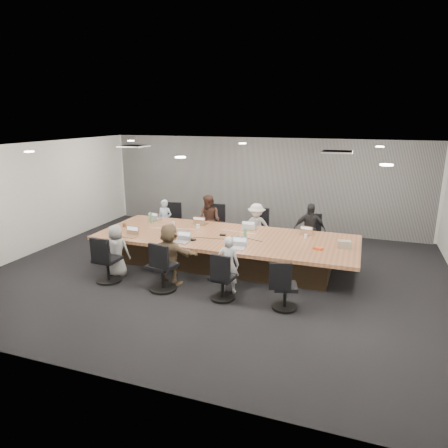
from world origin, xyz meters
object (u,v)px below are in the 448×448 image
(bottle_clear, at_px, (173,226))
(canvas_bag, at_px, (344,244))
(person_3, at_px, (309,230))
(person_5, at_px, (170,254))
(chair_6, at_px, (223,281))
(chair_0, at_px, (171,224))
(chair_5, at_px, (162,270))
(chair_7, at_px, (285,290))
(laptop_1, at_px, (201,223))
(laptop_6, at_px, (237,248))
(mug_brown, at_px, (124,225))
(snack_packet, at_px, (318,249))
(chair_1, at_px, (214,226))
(bottle_green_right, at_px, (245,234))
(person_0, at_px, (165,220))
(person_4, at_px, (117,250))
(stapler, at_px, (238,240))
(conference_table, at_px, (225,250))
(person_2, at_px, (256,227))
(laptop_3, at_px, (306,233))
(laptop_5, at_px, (181,242))
(bottle_green_left, at_px, (151,218))
(person_6, at_px, (229,265))
(laptop_0, at_px, (155,219))
(chair_3, at_px, (310,238))
(person_1, at_px, (209,220))
(chair_4, at_px, (108,263))
(chair_2, at_px, (259,231))

(bottle_clear, bearing_deg, canvas_bag, 1.16)
(person_3, xyz_separation_m, person_5, (-2.51, -2.70, -0.03))
(chair_6, xyz_separation_m, person_5, (-1.29, 0.35, 0.28))
(chair_0, height_order, bottle_clear, bottle_clear)
(chair_5, distance_m, bottle_clear, 1.79)
(chair_7, distance_m, laptop_1, 3.68)
(laptop_6, relative_size, mug_brown, 3.04)
(canvas_bag, height_order, snack_packet, canvas_bag)
(chair_1, xyz_separation_m, bottle_green_right, (1.43, -1.79, 0.43))
(person_0, xyz_separation_m, laptop_6, (2.81, -2.15, 0.16))
(person_4, xyz_separation_m, bottle_green_right, (2.56, 1.26, 0.28))
(mug_brown, bearing_deg, laptop_1, 27.99)
(stapler, bearing_deg, conference_table, 158.17)
(person_2, distance_m, laptop_3, 1.48)
(chair_0, relative_size, laptop_5, 2.46)
(bottle_green_right, bearing_deg, chair_7, -52.41)
(laptop_3, distance_m, stapler, 1.74)
(person_0, bearing_deg, laptop_1, -22.40)
(bottle_green_left, bearing_deg, chair_0, 92.98)
(conference_table, relative_size, bottle_clear, 24.95)
(laptop_6, bearing_deg, chair_1, 114.68)
(person_6, xyz_separation_m, mug_brown, (-3.18, 1.24, 0.21))
(canvas_bag, bearing_deg, person_2, 149.79)
(chair_0, relative_size, bottle_green_right, 3.19)
(bottle_clear, bearing_deg, person_2, 39.46)
(stapler, xyz_separation_m, snack_packet, (1.75, 0.01, -0.01))
(laptop_0, xyz_separation_m, bottle_clear, (0.97, -0.85, 0.11))
(chair_5, relative_size, chair_7, 1.19)
(person_0, bearing_deg, chair_6, -47.53)
(laptop_0, relative_size, stapler, 1.73)
(chair_1, distance_m, laptop_1, 0.95)
(person_5, relative_size, bottle_clear, 5.45)
(person_2, bearing_deg, chair_0, 164.69)
(chair_3, relative_size, person_1, 0.54)
(person_1, bearing_deg, laptop_0, -144.95)
(person_2, distance_m, laptop_5, 2.44)
(laptop_1, height_order, person_4, person_4)
(person_3, bearing_deg, chair_1, 160.11)
(person_0, height_order, laptop_0, person_0)
(laptop_6, distance_m, mug_brown, 3.26)
(chair_4, distance_m, laptop_0, 2.53)
(person_2, height_order, bottle_green_right, person_2)
(canvas_bag, bearing_deg, laptop_5, -166.28)
(person_2, xyz_separation_m, person_4, (-2.45, -2.70, -0.04))
(bottle_green_right, bearing_deg, person_3, 49.02)
(person_3, distance_m, bottle_green_right, 1.91)
(person_3, bearing_deg, person_2, 167.55)
(person_3, xyz_separation_m, person_6, (-1.22, -2.70, -0.10))
(chair_6, height_order, mug_brown, mug_brown)
(chair_2, height_order, chair_3, chair_2)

